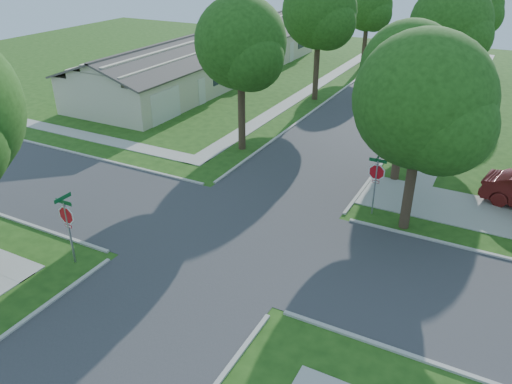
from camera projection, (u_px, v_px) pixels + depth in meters
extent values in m
plane|color=#204713|center=(236.00, 236.00, 21.73)|extent=(100.00, 100.00, 0.00)
cube|color=#333335|center=(236.00, 236.00, 21.72)|extent=(7.00, 100.00, 0.02)
cube|color=#9E9B91|center=(464.00, 101.00, 39.68)|extent=(1.20, 40.00, 0.04)
cube|color=#9E9B91|center=(321.00, 83.00, 44.75)|extent=(1.20, 40.00, 0.04)
cube|color=#9E9B91|center=(451.00, 207.00, 24.03)|extent=(8.80, 3.60, 0.05)
cube|color=gray|center=(70.00, 233.00, 19.36)|extent=(0.06, 0.06, 2.70)
cylinder|color=white|center=(66.00, 215.00, 19.00)|extent=(1.05, 0.02, 1.05)
cylinder|color=red|center=(66.00, 215.00, 19.00)|extent=(0.90, 0.03, 0.90)
cube|color=red|center=(68.00, 226.00, 19.21)|extent=(0.34, 0.03, 0.12)
cube|color=white|center=(68.00, 226.00, 19.21)|extent=(0.30, 0.03, 0.08)
cube|color=#0C5426|center=(64.00, 202.00, 18.74)|extent=(0.80, 0.02, 0.16)
cube|color=#0C5426|center=(63.00, 198.00, 18.66)|extent=(0.02, 0.80, 0.16)
cube|color=gray|center=(375.00, 188.00, 22.87)|extent=(0.06, 0.06, 2.70)
cylinder|color=white|center=(377.00, 172.00, 22.50)|extent=(1.05, 0.02, 1.05)
cylinder|color=red|center=(377.00, 172.00, 22.50)|extent=(0.90, 0.03, 0.90)
cube|color=red|center=(376.00, 182.00, 22.72)|extent=(0.34, 0.03, 0.12)
cube|color=white|center=(376.00, 182.00, 22.72)|extent=(0.30, 0.03, 0.08)
cube|color=#0C5426|center=(378.00, 161.00, 22.24)|extent=(0.80, 0.02, 0.16)
cube|color=#0C5426|center=(379.00, 157.00, 22.16)|extent=(0.02, 0.80, 0.16)
cylinder|color=#38281C|center=(399.00, 145.00, 25.97)|extent=(0.44, 0.44, 3.95)
sphere|color=#1D4411|center=(409.00, 70.00, 24.20)|extent=(4.80, 4.80, 4.80)
sphere|color=#1D4411|center=(423.00, 86.00, 23.75)|extent=(3.46, 3.46, 3.46)
sphere|color=#1D4411|center=(396.00, 75.00, 25.19)|extent=(3.26, 3.26, 3.26)
cylinder|color=#38281C|center=(440.00, 87.00, 35.35)|extent=(0.44, 0.44, 4.30)
sphere|color=#1D4411|center=(451.00, 23.00, 33.37)|extent=(5.40, 5.40, 5.40)
sphere|color=#1D4411|center=(463.00, 36.00, 32.86)|extent=(3.89, 3.89, 3.89)
sphere|color=#1D4411|center=(439.00, 29.00, 34.49)|extent=(3.67, 3.67, 3.67)
cylinder|color=#38281C|center=(464.00, 54.00, 45.63)|extent=(0.44, 0.44, 4.20)
sphere|color=#1D4411|center=(473.00, 7.00, 43.75)|extent=(5.00, 5.00, 5.00)
sphere|color=#1D4411|center=(482.00, 15.00, 43.28)|extent=(3.60, 3.60, 3.60)
sphere|color=#1D4411|center=(464.00, 11.00, 44.78)|extent=(3.40, 3.40, 3.40)
cylinder|color=#38281C|center=(242.00, 115.00, 29.81)|extent=(0.44, 0.44, 4.25)
sphere|color=#1D4411|center=(241.00, 43.00, 27.88)|extent=(5.20, 5.20, 5.20)
sphere|color=#1D4411|center=(251.00, 58.00, 27.39)|extent=(3.74, 3.74, 3.74)
sphere|color=#1D4411|center=(235.00, 49.00, 28.95)|extent=(3.54, 3.54, 3.54)
cylinder|color=#38281C|center=(316.00, 72.00, 39.22)|extent=(0.44, 0.44, 4.44)
sphere|color=#1D4411|center=(319.00, 11.00, 37.16)|extent=(5.60, 5.60, 5.60)
sphere|color=#1D4411|center=(329.00, 22.00, 36.63)|extent=(4.03, 4.03, 4.03)
sphere|color=#1D4411|center=(312.00, 17.00, 38.32)|extent=(3.81, 3.81, 3.81)
cylinder|color=#38281C|center=(364.00, 47.00, 49.60)|extent=(0.44, 0.44, 3.90)
sphere|color=#1D4411|center=(368.00, 6.00, 47.88)|extent=(4.60, 4.60, 4.60)
sphere|color=#1D4411|center=(374.00, 14.00, 47.44)|extent=(3.31, 3.31, 3.31)
sphere|color=#1D4411|center=(363.00, 10.00, 48.83)|extent=(3.13, 3.13, 3.13)
cylinder|color=#38281C|center=(409.00, 192.00, 21.62)|extent=(0.44, 0.44, 3.54)
sphere|color=#1D4411|center=(423.00, 100.00, 19.76)|extent=(5.60, 5.60, 5.60)
sphere|color=#1D4411|center=(443.00, 125.00, 19.23)|extent=(4.03, 4.03, 4.03)
sphere|color=#1D4411|center=(404.00, 106.00, 20.92)|extent=(3.81, 3.81, 3.81)
cube|color=beige|center=(155.00, 82.00, 39.56)|extent=(8.00, 13.00, 2.80)
cube|color=#433D39|center=(173.00, 58.00, 37.80)|extent=(4.42, 13.60, 1.56)
cube|color=#433D39|center=(132.00, 53.00, 39.46)|extent=(4.42, 13.60, 1.56)
cube|color=silver|center=(166.00, 106.00, 34.95)|extent=(0.06, 3.20, 2.20)
cube|color=silver|center=(202.00, 91.00, 38.58)|extent=(0.06, 0.90, 2.00)
cube|color=#1E2633|center=(219.00, 77.00, 40.38)|extent=(0.06, 1.80, 1.10)
cube|color=beige|center=(255.00, 46.00, 52.96)|extent=(8.00, 13.00, 2.80)
cube|color=#433D39|center=(272.00, 27.00, 51.20)|extent=(4.42, 13.60, 1.56)
cube|color=#433D39|center=(238.00, 24.00, 52.86)|extent=(4.42, 13.60, 1.56)
cube|color=silver|center=(273.00, 59.00, 48.35)|extent=(0.06, 3.20, 2.20)
cube|color=silver|center=(292.00, 52.00, 51.98)|extent=(0.06, 0.90, 2.00)
cube|color=#1E2633|center=(302.00, 42.00, 53.78)|extent=(0.06, 1.80, 1.10)
imported|color=black|center=(414.00, 74.00, 44.42)|extent=(2.36, 4.62, 1.51)
imported|color=black|center=(383.00, 58.00, 51.03)|extent=(2.29, 4.64, 1.30)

